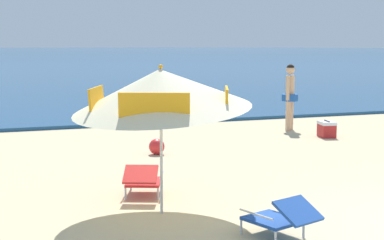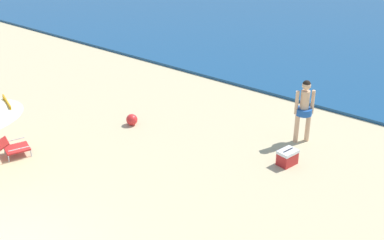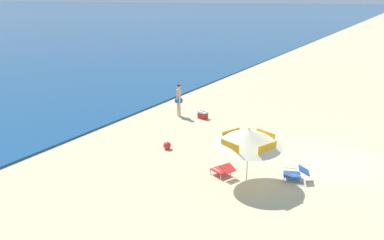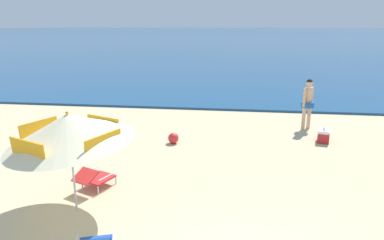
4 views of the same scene
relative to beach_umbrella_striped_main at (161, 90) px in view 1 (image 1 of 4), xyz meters
name	(u,v)px [view 1 (image 1 of 4)]	position (x,y,z in m)	size (l,w,h in m)	color
beach_umbrella_striped_main	(161,90)	(0.00, 0.00, 0.00)	(3.41, 3.40, 2.11)	silver
lounge_chair_under_umbrella	(143,179)	(-0.01, 0.93, -1.43)	(0.82, 1.01, 0.52)	red
lounge_chair_beside_umbrella	(281,217)	(1.02, -1.50, -1.44)	(0.79, 1.01, 0.52)	#1E4799
person_standing_near_shore	(290,92)	(5.59, 6.30, -0.67)	(0.44, 0.44, 1.80)	#D8A87F
cooler_box	(327,129)	(5.88, 4.94, -1.50)	(0.45, 0.56, 0.43)	red
beach_ball	(157,147)	(1.19, 4.19, -1.54)	(0.34, 0.34, 0.34)	red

